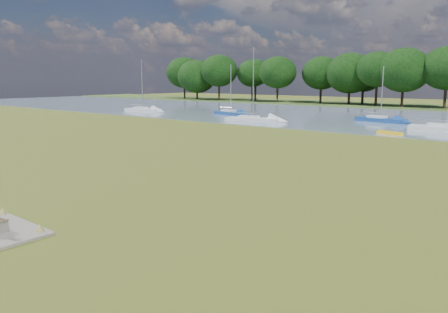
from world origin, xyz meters
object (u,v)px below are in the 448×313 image
Objects in this scene: kayak at (390,133)px; sailboat_6 at (252,118)px; sailboat_2 at (230,112)px; sailboat_7 at (446,127)px; sailboat_0 at (142,109)px; sailboat_1 at (380,118)px.

sailboat_6 is (-18.54, 2.38, 0.31)m from kayak.
sailboat_2 is 0.91× the size of sailboat_7.
sailboat_1 is (38.01, 7.05, 0.00)m from sailboat_0.
sailboat_1 is at bearing 22.94° from sailboat_6.
sailboat_0 is 1.14× the size of sailboat_2.
sailboat_1 reaches higher than kayak.
sailboat_1 is at bearing 141.00° from sailboat_7.
sailboat_0 reaches higher than sailboat_7.
kayak is at bearing -127.07° from sailboat_7.
sailboat_6 reaches higher than sailboat_1.
sailboat_0 is at bearing -156.47° from sailboat_2.
sailboat_6 reaches higher than kayak.
sailboat_6 is at bearing -176.30° from sailboat_7.
kayak is at bearing -7.48° from sailboat_2.
sailboat_0 is 16.55m from sailboat_2.
sailboat_7 reaches higher than sailboat_1.
sailboat_0 is (-43.32, 5.07, 0.32)m from kayak.
sailboat_7 is at bearing 80.40° from kayak.
sailboat_2 is at bearing 2.48° from sailboat_0.
sailboat_2 is at bearing 169.09° from sailboat_7.
sailboat_6 is at bearing -166.10° from kayak.
kayak is 7.33m from sailboat_7.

